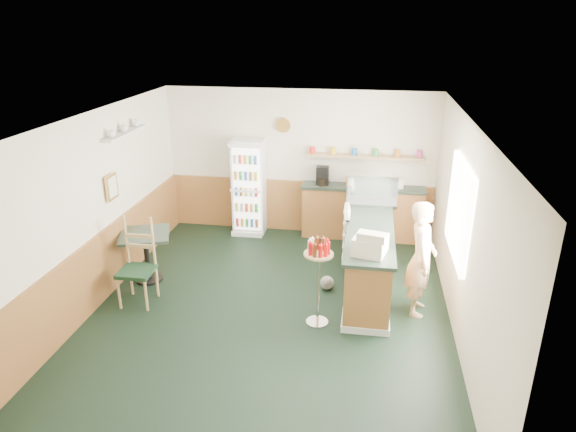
% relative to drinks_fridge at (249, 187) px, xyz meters
% --- Properties ---
extents(ground, '(6.00, 6.00, 0.00)m').
position_rel_drinks_fridge_xyz_m(ground, '(0.93, -2.74, -0.90)').
color(ground, black).
rests_on(ground, ground).
extents(room_envelope, '(5.04, 6.02, 2.72)m').
position_rel_drinks_fridge_xyz_m(room_envelope, '(0.70, -2.01, 0.62)').
color(room_envelope, beige).
rests_on(room_envelope, ground).
extents(service_counter, '(0.68, 3.01, 1.01)m').
position_rel_drinks_fridge_xyz_m(service_counter, '(2.28, -1.66, -0.44)').
color(service_counter, '#A56D35').
rests_on(service_counter, ground).
extents(back_counter, '(2.24, 0.42, 1.69)m').
position_rel_drinks_fridge_xyz_m(back_counter, '(2.11, 0.06, -0.35)').
color(back_counter, '#A56D35').
rests_on(back_counter, ground).
extents(drinks_fridge, '(0.59, 0.52, 1.80)m').
position_rel_drinks_fridge_xyz_m(drinks_fridge, '(0.00, 0.00, 0.00)').
color(drinks_fridge, white).
rests_on(drinks_fridge, ground).
extents(display_case, '(0.82, 0.43, 0.47)m').
position_rel_drinks_fridge_xyz_m(display_case, '(2.28, -0.86, 0.34)').
color(display_case, silver).
rests_on(display_case, service_counter).
extents(cash_register, '(0.49, 0.51, 0.23)m').
position_rel_drinks_fridge_xyz_m(cash_register, '(2.28, -2.77, 0.23)').
color(cash_register, beige).
rests_on(cash_register, service_counter).
extents(shopkeeper, '(0.42, 0.57, 1.64)m').
position_rel_drinks_fridge_xyz_m(shopkeeper, '(2.98, -2.44, -0.08)').
color(shopkeeper, tan).
rests_on(shopkeeper, ground).
extents(condiment_stand, '(0.39, 0.39, 1.22)m').
position_rel_drinks_fridge_xyz_m(condiment_stand, '(1.63, -2.95, -0.06)').
color(condiment_stand, silver).
rests_on(condiment_stand, ground).
extents(newspaper_rack, '(0.10, 0.48, 0.95)m').
position_rel_drinks_fridge_xyz_m(newspaper_rack, '(1.92, -1.52, -0.20)').
color(newspaper_rack, black).
rests_on(newspaper_rack, ground).
extents(cafe_table, '(0.93, 0.93, 0.80)m').
position_rel_drinks_fridge_xyz_m(cafe_table, '(-1.12, -2.17, -0.33)').
color(cafe_table, black).
rests_on(cafe_table, ground).
extents(cafe_chair, '(0.48, 0.48, 1.26)m').
position_rel_drinks_fridge_xyz_m(cafe_chair, '(-0.99, -2.73, -0.24)').
color(cafe_chair, black).
rests_on(cafe_chair, ground).
extents(dog_doorstop, '(0.21, 0.27, 0.25)m').
position_rel_drinks_fridge_xyz_m(dog_doorstop, '(1.68, -2.03, -0.78)').
color(dog_doorstop, gray).
rests_on(dog_doorstop, ground).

